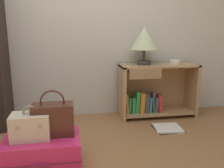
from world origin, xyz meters
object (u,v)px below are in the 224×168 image
object	(u,v)px
train_case	(31,126)
bookshelf	(154,91)
table_lamp	(144,39)
open_book_on_floor	(168,128)
handbag	(53,119)
suitcase_large	(43,152)
bowl	(175,62)

from	to	relation	value
train_case	bookshelf	bearing A→B (deg)	36.84
table_lamp	open_book_on_floor	world-z (taller)	table_lamp
train_case	handbag	xyz separation A→B (m)	(0.17, 0.05, 0.03)
table_lamp	suitcase_large	bearing A→B (deg)	-137.86
table_lamp	train_case	xyz separation A→B (m)	(-1.24, -1.05, -0.62)
handbag	bowl	bearing A→B (deg)	33.14
train_case	handbag	distance (m)	0.18
open_book_on_floor	train_case	bearing A→B (deg)	-157.66
handbag	train_case	bearing A→B (deg)	-163.73
bowl	bookshelf	bearing A→B (deg)	170.70
bowl	suitcase_large	size ratio (longest dim) A/B	0.23
bookshelf	suitcase_large	xyz separation A→B (m)	(-1.31, -1.03, -0.20)
open_book_on_floor	suitcase_large	bearing A→B (deg)	-156.72
handbag	bookshelf	bearing A→B (deg)	39.18
suitcase_large	train_case	xyz separation A→B (m)	(-0.08, -0.01, 0.23)
table_lamp	train_case	distance (m)	1.74
suitcase_large	bowl	bearing A→B (deg)	32.66
bookshelf	open_book_on_floor	distance (m)	0.56
open_book_on_floor	bookshelf	bearing A→B (deg)	91.01
suitcase_large	open_book_on_floor	distance (m)	1.44
handbag	open_book_on_floor	world-z (taller)	handbag
bookshelf	table_lamp	size ratio (longest dim) A/B	2.09
suitcase_large	handbag	distance (m)	0.29
table_lamp	suitcase_large	world-z (taller)	table_lamp
suitcase_large	handbag	xyz separation A→B (m)	(0.09, 0.04, 0.27)
handbag	open_book_on_floor	distance (m)	1.38
bookshelf	train_case	distance (m)	1.73
bowl	suitcase_large	xyz separation A→B (m)	(-1.55, -0.99, -0.57)
suitcase_large	train_case	distance (m)	0.25
bookshelf	suitcase_large	size ratio (longest dim) A/B	1.58
suitcase_large	bookshelf	bearing A→B (deg)	38.29
suitcase_large	handbag	bearing A→B (deg)	24.72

